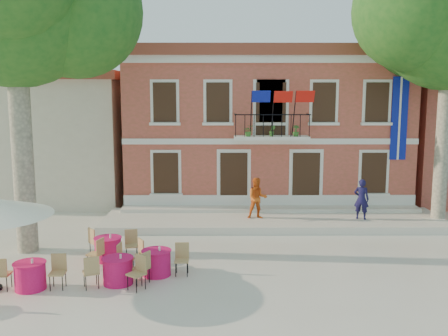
% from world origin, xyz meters
% --- Properties ---
extents(ground, '(90.00, 90.00, 0.00)m').
position_xyz_m(ground, '(0.00, 0.00, 0.00)').
color(ground, beige).
rests_on(ground, ground).
extents(main_building, '(13.50, 9.59, 7.50)m').
position_xyz_m(main_building, '(2.00, 9.99, 3.78)').
color(main_building, '#CC5349').
rests_on(main_building, ground).
extents(neighbor_west, '(9.40, 9.40, 6.40)m').
position_xyz_m(neighbor_west, '(-9.50, 11.00, 3.22)').
color(neighbor_west, beige).
rests_on(neighbor_west, ground).
extents(terrace, '(14.00, 3.40, 0.30)m').
position_xyz_m(terrace, '(2.00, 4.40, 0.15)').
color(terrace, silver).
rests_on(terrace, ground).
extents(plane_tree_west, '(5.76, 5.76, 11.31)m').
position_xyz_m(plane_tree_west, '(-6.82, 0.86, 8.34)').
color(plane_tree_west, '#A59E84').
rests_on(plane_tree_west, ground).
extents(pedestrian_navy, '(0.71, 0.60, 1.65)m').
position_xyz_m(pedestrian_navy, '(5.55, 4.06, 1.13)').
color(pedestrian_navy, '#131138').
rests_on(pedestrian_navy, terrace).
extents(pedestrian_orange, '(0.86, 0.69, 1.68)m').
position_xyz_m(pedestrian_orange, '(1.32, 4.16, 1.14)').
color(pedestrian_orange, '#D65819').
rests_on(pedestrian_orange, terrace).
extents(cafe_table_0, '(1.94, 0.90, 0.95)m').
position_xyz_m(cafe_table_0, '(-5.44, -2.56, 0.42)').
color(cafe_table_0, '#E41565').
rests_on(cafe_table_0, ground).
extents(cafe_table_1, '(1.86, 1.72, 0.95)m').
position_xyz_m(cafe_table_1, '(-3.09, -2.17, 0.43)').
color(cafe_table_1, '#E41565').
rests_on(cafe_table_1, ground).
extents(cafe_table_3, '(1.77, 1.84, 0.95)m').
position_xyz_m(cafe_table_3, '(-3.83, -0.17, 0.43)').
color(cafe_table_3, '#E41565').
rests_on(cafe_table_3, ground).
extents(cafe_table_4, '(1.63, 1.87, 0.95)m').
position_xyz_m(cafe_table_4, '(-2.08, -1.50, 0.43)').
color(cafe_table_4, '#E41565').
rests_on(cafe_table_4, ground).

